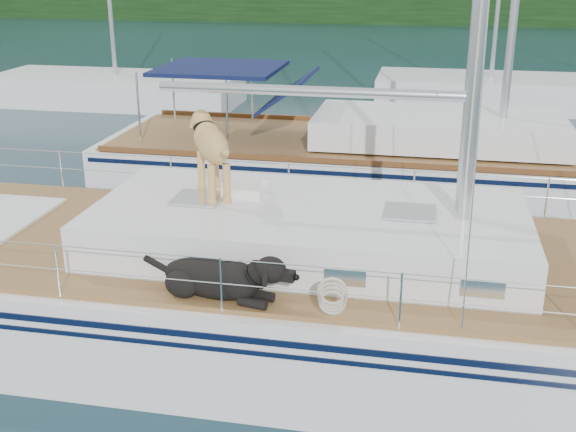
# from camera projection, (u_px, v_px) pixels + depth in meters

# --- Properties ---
(ground) EXTENTS (120.00, 120.00, 0.00)m
(ground) POSITION_uv_depth(u_px,v_px,m) (248.00, 333.00, 9.47)
(ground) COLOR black
(ground) RESTS_ON ground
(shore_bank) EXTENTS (92.00, 1.00, 1.20)m
(shore_bank) POSITION_uv_depth(u_px,v_px,m) (407.00, 13.00, 51.81)
(shore_bank) COLOR #595147
(shore_bank) RESTS_ON ground
(main_sailboat) EXTENTS (12.00, 3.82, 14.01)m
(main_sailboat) POSITION_uv_depth(u_px,v_px,m) (253.00, 287.00, 9.21)
(main_sailboat) COLOR white
(main_sailboat) RESTS_ON ground
(neighbor_sailboat) EXTENTS (11.00, 3.50, 13.30)m
(neighbor_sailboat) POSITION_uv_depth(u_px,v_px,m) (381.00, 166.00, 14.60)
(neighbor_sailboat) COLOR white
(neighbor_sailboat) RESTS_ON ground
(bg_boat_west) EXTENTS (8.00, 3.00, 11.65)m
(bg_boat_west) POSITION_uv_depth(u_px,v_px,m) (117.00, 90.00, 23.68)
(bg_boat_west) COLOR white
(bg_boat_west) RESTS_ON ground
(bg_boat_center) EXTENTS (7.20, 3.00, 11.65)m
(bg_boat_center) POSITION_uv_depth(u_px,v_px,m) (490.00, 92.00, 23.31)
(bg_boat_center) COLOR white
(bg_boat_center) RESTS_ON ground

